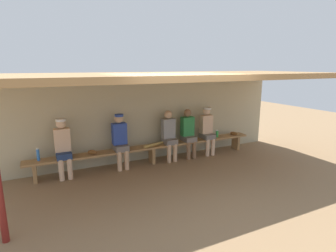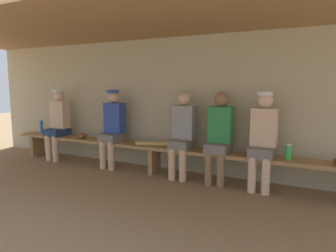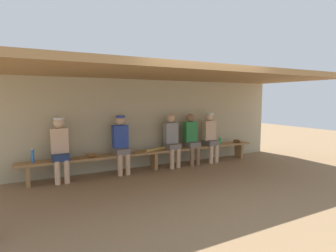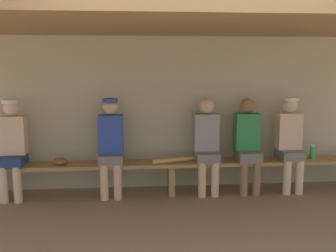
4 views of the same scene
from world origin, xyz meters
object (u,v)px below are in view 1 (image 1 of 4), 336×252
object	(u,v)px
bench	(152,148)
baseball_glove_dark_brown	(92,152)
player_leftmost	(188,131)
water_bottle_clear	(38,155)
water_bottle_orange	(217,134)
baseball_glove_tan	(234,133)
player_in_red	(120,139)
player_middle	(63,145)
player_in_blue	(169,134)
player_with_sunglasses	(207,128)
baseball_bat	(157,144)

from	to	relation	value
bench	baseball_glove_dark_brown	bearing A→B (deg)	-179.41
player_leftmost	water_bottle_clear	size ratio (longest dim) A/B	4.76
water_bottle_orange	baseball_glove_dark_brown	size ratio (longest dim) A/B	0.88
water_bottle_orange	baseball_glove_tan	xyz separation A→B (m)	(0.60, -0.01, -0.06)
water_bottle_clear	player_in_red	bearing A→B (deg)	-1.13
water_bottle_clear	bench	bearing A→B (deg)	-0.85
player_middle	baseball_glove_tan	bearing A→B (deg)	-0.38
player_middle	player_in_red	size ratio (longest dim) A/B	1.00
bench	water_bottle_orange	xyz separation A→B (m)	(2.04, -0.02, 0.17)
player_in_blue	player_in_red	size ratio (longest dim) A/B	0.99
player_with_sunglasses	baseball_bat	world-z (taller)	player_with_sunglasses
player_with_sunglasses	water_bottle_clear	xyz separation A→B (m)	(-4.35, 0.04, -0.15)
player_with_sunglasses	water_bottle_orange	size ratio (longest dim) A/B	6.34
bench	baseball_bat	distance (m)	0.19
baseball_glove_dark_brown	baseball_glove_tan	distance (m)	4.15
water_bottle_clear	baseball_glove_tan	size ratio (longest dim) A/B	1.17
player_leftmost	baseball_glove_dark_brown	size ratio (longest dim) A/B	5.56
baseball_glove_dark_brown	baseball_glove_tan	bearing A→B (deg)	-125.93
player_in_blue	baseball_glove_dark_brown	xyz separation A→B (m)	(-2.01, -0.02, -0.22)
player_with_sunglasses	bench	bearing A→B (deg)	-179.88
player_in_red	player_in_blue	bearing A→B (deg)	-0.02
player_leftmost	player_with_sunglasses	bearing A→B (deg)	0.05
bench	player_leftmost	xyz separation A→B (m)	(1.09, 0.00, 0.34)
player_with_sunglasses	player_leftmost	bearing A→B (deg)	-179.95
player_in_blue	water_bottle_orange	world-z (taller)	player_in_blue
player_with_sunglasses	water_bottle_clear	bearing A→B (deg)	179.53
player_middle	player_in_blue	bearing A→B (deg)	-0.01
player_in_blue	player_with_sunglasses	world-z (taller)	player_with_sunglasses
player_leftmost	baseball_bat	bearing A→B (deg)	-179.81
water_bottle_orange	player_middle	bearing A→B (deg)	179.71
player_with_sunglasses	player_middle	bearing A→B (deg)	180.00
player_in_red	water_bottle_clear	distance (m)	1.83
bench	baseball_bat	world-z (taller)	baseball_bat
player_with_sunglasses	player_in_red	bearing A→B (deg)	180.00
player_in_blue	player_middle	bearing A→B (deg)	179.99
water_bottle_orange	baseball_glove_dark_brown	distance (m)	3.55
water_bottle_orange	water_bottle_clear	world-z (taller)	water_bottle_clear
baseball_glove_tan	player_in_blue	bearing A→B (deg)	-109.31
player_in_red	player_leftmost	xyz separation A→B (m)	(1.91, -0.00, -0.02)
player_middle	player_with_sunglasses	xyz separation A→B (m)	(3.83, 0.00, 0.00)
bench	baseball_glove_dark_brown	size ratio (longest dim) A/B	25.00
player_middle	water_bottle_orange	bearing A→B (deg)	-0.29
player_leftmost	baseball_bat	xyz separation A→B (m)	(-0.92, -0.00, -0.24)
player_in_red	bench	bearing A→B (deg)	-0.25
bench	player_with_sunglasses	bearing A→B (deg)	0.12
bench	player_in_red	xyz separation A→B (m)	(-0.82, 0.00, 0.36)
baseball_glove_dark_brown	baseball_bat	world-z (taller)	baseball_glove_dark_brown
player_middle	water_bottle_clear	size ratio (longest dim) A/B	4.80
player_in_blue	player_with_sunglasses	bearing A→B (deg)	0.02
player_middle	player_with_sunglasses	size ratio (longest dim) A/B	1.00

